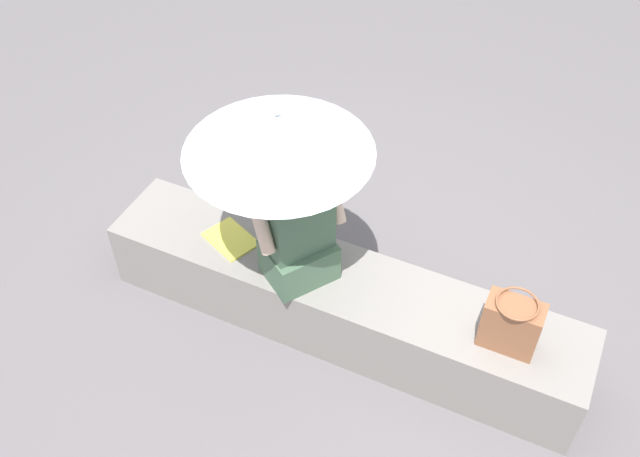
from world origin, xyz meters
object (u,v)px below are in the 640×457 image
(person_seated, at_px, (298,221))
(magazine, at_px, (231,239))
(parasol, at_px, (278,134))
(handbag_black, at_px, (511,324))

(person_seated, height_order, magazine, person_seated)
(person_seated, height_order, parasol, parasol)
(parasol, distance_m, handbag_black, 1.40)
(parasol, distance_m, magazine, 0.94)
(person_seated, relative_size, parasol, 0.89)
(person_seated, bearing_deg, magazine, 172.75)
(parasol, xyz_separation_m, handbag_black, (1.20, 0.00, -0.72))
(parasol, bearing_deg, person_seated, -13.51)
(handbag_black, bearing_deg, magazine, 178.82)
(person_seated, bearing_deg, handbag_black, 1.32)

